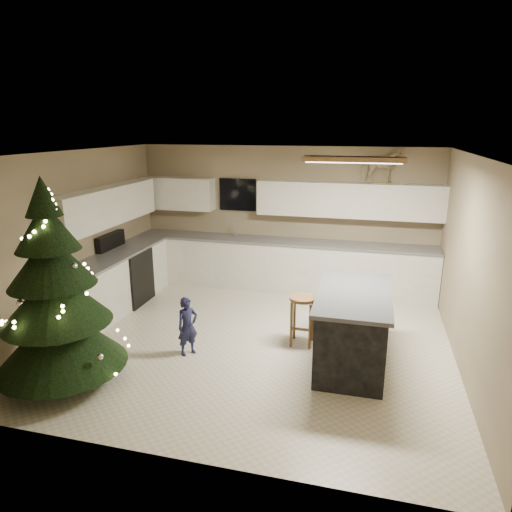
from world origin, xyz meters
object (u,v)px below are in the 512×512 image
object	(u,v)px
christmas_tree	(56,303)
rocking_horse	(382,167)
island	(352,327)
toddler	(188,326)
bar_stool	(302,309)

from	to	relation	value
christmas_tree	rocking_horse	xyz separation A→B (m)	(3.52, 3.92, 1.28)
island	rocking_horse	bearing A→B (deg)	84.53
christmas_tree	rocking_horse	world-z (taller)	rocking_horse
christmas_tree	island	bearing A→B (deg)	22.12
island	christmas_tree	world-z (taller)	christmas_tree
island	rocking_horse	size ratio (longest dim) A/B	2.50
island	toddler	size ratio (longest dim) A/B	2.13
christmas_tree	toddler	bearing A→B (deg)	40.88
island	bar_stool	world-z (taller)	island
island	christmas_tree	xyz separation A→B (m)	(-3.27, -1.33, 0.52)
island	rocking_horse	world-z (taller)	rocking_horse
christmas_tree	rocking_horse	distance (m)	5.43
bar_stool	christmas_tree	world-z (taller)	christmas_tree
toddler	rocking_horse	xyz separation A→B (m)	(2.36, 2.92, 1.89)
bar_stool	toddler	distance (m)	1.57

